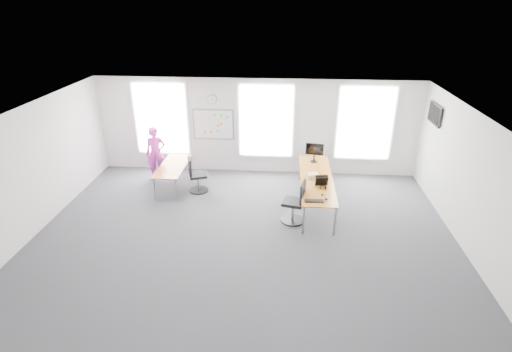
# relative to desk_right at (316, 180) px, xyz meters

# --- Properties ---
(floor) EXTENTS (10.00, 10.00, 0.00)m
(floor) POSITION_rel_desk_right_xyz_m (-1.77, -1.89, -0.73)
(floor) COLOR #29282E
(floor) RESTS_ON ground
(ceiling) EXTENTS (10.00, 10.00, 0.00)m
(ceiling) POSITION_rel_desk_right_xyz_m (-1.77, -1.89, 2.27)
(ceiling) COLOR white
(ceiling) RESTS_ON ground
(wall_back) EXTENTS (10.00, 0.00, 10.00)m
(wall_back) POSITION_rel_desk_right_xyz_m (-1.77, 2.11, 0.77)
(wall_back) COLOR silver
(wall_back) RESTS_ON ground
(wall_front) EXTENTS (10.00, 0.00, 10.00)m
(wall_front) POSITION_rel_desk_right_xyz_m (-1.77, -5.89, 0.77)
(wall_front) COLOR silver
(wall_front) RESTS_ON ground
(wall_left) EXTENTS (0.00, 10.00, 10.00)m
(wall_left) POSITION_rel_desk_right_xyz_m (-6.77, -1.89, 0.77)
(wall_left) COLOR silver
(wall_left) RESTS_ON ground
(wall_right) EXTENTS (0.00, 10.00, 10.00)m
(wall_right) POSITION_rel_desk_right_xyz_m (3.23, -1.89, 0.77)
(wall_right) COLOR silver
(wall_right) RESTS_ON ground
(window_left) EXTENTS (1.60, 0.06, 2.20)m
(window_left) POSITION_rel_desk_right_xyz_m (-4.77, 2.08, 0.97)
(window_left) COLOR silver
(window_left) RESTS_ON wall_back
(window_mid) EXTENTS (1.60, 0.06, 2.20)m
(window_mid) POSITION_rel_desk_right_xyz_m (-1.47, 2.08, 0.97)
(window_mid) COLOR silver
(window_mid) RESTS_ON wall_back
(window_right) EXTENTS (1.60, 0.06, 2.20)m
(window_right) POSITION_rel_desk_right_xyz_m (1.53, 2.08, 0.97)
(window_right) COLOR silver
(window_right) RESTS_ON wall_back
(desk_right) EXTENTS (0.86, 3.21, 0.78)m
(desk_right) POSITION_rel_desk_right_xyz_m (0.00, 0.00, 0.00)
(desk_right) COLOR #BB7037
(desk_right) RESTS_ON ground
(desk_left) EXTENTS (0.75, 1.86, 0.68)m
(desk_left) POSITION_rel_desk_right_xyz_m (-4.14, 0.78, -0.11)
(desk_left) COLOR #BB7037
(desk_left) RESTS_ON ground
(chair_right) EXTENTS (0.60, 0.60, 1.11)m
(chair_right) POSITION_rel_desk_right_xyz_m (-0.55, -0.98, -0.24)
(chair_right) COLOR black
(chair_right) RESTS_ON ground
(chair_left) EXTENTS (0.61, 0.60, 1.04)m
(chair_left) POSITION_rel_desk_right_xyz_m (-3.41, 0.51, -0.27)
(chair_left) COLOR black
(chair_left) RESTS_ON ground
(person) EXTENTS (0.70, 0.58, 1.66)m
(person) POSITION_rel_desk_right_xyz_m (-4.80, 1.31, 0.10)
(person) COLOR #EC3CCE
(person) RESTS_ON ground
(whiteboard) EXTENTS (1.20, 0.03, 0.90)m
(whiteboard) POSITION_rel_desk_right_xyz_m (-3.12, 2.08, 0.82)
(whiteboard) COLOR white
(whiteboard) RESTS_ON wall_back
(wall_clock) EXTENTS (0.30, 0.04, 0.30)m
(wall_clock) POSITION_rel_desk_right_xyz_m (-3.12, 2.08, 1.62)
(wall_clock) COLOR gray
(wall_clock) RESTS_ON wall_back
(tv) EXTENTS (0.06, 0.90, 0.55)m
(tv) POSITION_rel_desk_right_xyz_m (3.18, 1.11, 1.57)
(tv) COLOR black
(tv) RESTS_ON wall_right
(keyboard) EXTENTS (0.45, 0.19, 0.02)m
(keyboard) POSITION_rel_desk_right_xyz_m (-0.13, -1.33, 0.06)
(keyboard) COLOR black
(keyboard) RESTS_ON desk_right
(mouse) EXTENTS (0.08, 0.12, 0.05)m
(mouse) POSITION_rel_desk_right_xyz_m (0.16, -1.23, 0.07)
(mouse) COLOR black
(mouse) RESTS_ON desk_right
(lens_cap) EXTENTS (0.07, 0.07, 0.01)m
(lens_cap) POSITION_rel_desk_right_xyz_m (0.09, -1.00, 0.05)
(lens_cap) COLOR black
(lens_cap) RESTS_ON desk_right
(headphones) EXTENTS (0.16, 0.09, 0.10)m
(headphones) POSITION_rel_desk_right_xyz_m (0.12, -0.66, 0.10)
(headphones) COLOR black
(headphones) RESTS_ON desk_right
(laptop_sleeve) EXTENTS (0.34, 0.22, 0.27)m
(laptop_sleeve) POSITION_rel_desk_right_xyz_m (0.10, -0.44, 0.18)
(laptop_sleeve) COLOR black
(laptop_sleeve) RESTS_ON desk_right
(paper_stack) EXTENTS (0.34, 0.30, 0.10)m
(paper_stack) POSITION_rel_desk_right_xyz_m (-0.10, 0.05, 0.10)
(paper_stack) COLOR beige
(paper_stack) RESTS_ON desk_right
(monitor) EXTENTS (0.51, 0.21, 0.57)m
(monitor) POSITION_rel_desk_right_xyz_m (-0.01, 1.12, 0.39)
(monitor) COLOR black
(monitor) RESTS_ON desk_right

